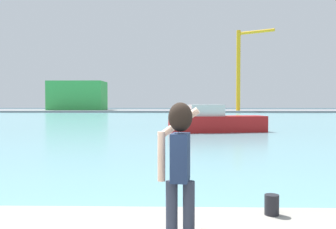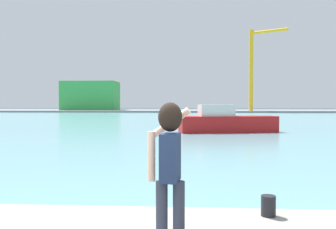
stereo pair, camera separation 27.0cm
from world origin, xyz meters
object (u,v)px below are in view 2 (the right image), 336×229
(harbor_bollard, at_px, (268,206))
(boat_moored, at_px, (226,122))
(port_crane, at_px, (254,63))
(person_photographer, at_px, (169,160))
(warehouse_left, at_px, (91,96))

(harbor_bollard, height_order, boat_moored, boat_moored)
(harbor_bollard, bearing_deg, port_crane, 80.33)
(person_photographer, relative_size, warehouse_left, 0.12)
(boat_moored, bearing_deg, person_photographer, -108.06)
(boat_moored, height_order, warehouse_left, warehouse_left)
(harbor_bollard, height_order, port_crane, port_crane)
(person_photographer, height_order, harbor_bollard, person_photographer)
(person_photographer, xyz_separation_m, warehouse_left, (-26.56, 92.38, 2.51))
(boat_moored, bearing_deg, port_crane, 67.11)
(warehouse_left, relative_size, port_crane, 0.73)
(harbor_bollard, xyz_separation_m, warehouse_left, (-28.00, 90.99, 3.42))
(person_photographer, height_order, port_crane, port_crane)
(person_photographer, relative_size, harbor_bollard, 5.55)
(person_photographer, bearing_deg, warehouse_left, 23.70)
(warehouse_left, height_order, port_crane, port_crane)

